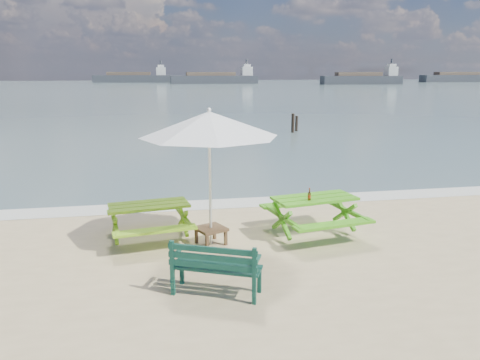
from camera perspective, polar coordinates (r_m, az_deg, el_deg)
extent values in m
plane|color=slate|center=(92.01, -9.77, 10.91)|extent=(300.00, 300.00, 0.00)
cube|color=silver|center=(12.10, -3.18, -2.95)|extent=(22.00, 0.90, 0.01)
cube|color=#80BC1C|center=(9.60, -11.04, -3.03)|extent=(1.67, 0.96, 0.05)
cube|color=#80BC1C|center=(10.39, -11.56, -3.51)|extent=(1.60, 0.51, 0.05)
cube|color=#80BC1C|center=(8.99, -10.28, -6.09)|extent=(1.60, 0.51, 0.05)
cube|color=#80BC1C|center=(9.72, -10.94, -5.26)|extent=(1.59, 1.09, 0.67)
cube|color=#45A018|center=(9.82, 9.09, -2.22)|extent=(1.81, 1.08, 0.05)
cube|color=#45A018|center=(10.58, 6.91, -2.82)|extent=(1.73, 0.59, 0.05)
cube|color=#45A018|center=(9.26, 11.45, -5.34)|extent=(1.73, 0.59, 0.05)
cube|color=#45A018|center=(9.94, 9.00, -4.58)|extent=(1.74, 1.22, 0.72)
cube|color=#0D3A2E|center=(7.30, -2.88, -10.55)|extent=(1.42, 0.94, 0.04)
cube|color=#0D3A2E|center=(7.02, -3.40, -9.47)|extent=(1.27, 0.60, 0.35)
cube|color=#0D3A2E|center=(7.39, -2.86, -12.08)|extent=(1.36, 0.95, 0.43)
cube|color=brown|center=(9.32, -3.58, -5.94)|extent=(0.70, 0.70, 0.05)
cube|color=brown|center=(9.37, -3.57, -6.92)|extent=(0.62, 0.62, 0.30)
cylinder|color=silver|center=(9.05, -3.67, -0.22)|extent=(0.05, 0.05, 2.55)
cone|color=white|center=(8.86, -3.77, 6.82)|extent=(3.50, 3.50, 0.48)
cylinder|color=brown|center=(9.54, 8.44, -2.02)|extent=(0.06, 0.06, 0.15)
cylinder|color=brown|center=(9.51, 8.47, -1.20)|extent=(0.03, 0.03, 0.07)
cylinder|color=#A72813|center=(9.54, 8.44, -2.02)|extent=(0.06, 0.06, 0.06)
imported|color=tan|center=(23.71, -6.18, 4.13)|extent=(0.74, 0.60, 1.77)
cylinder|color=black|center=(26.31, 6.46, 6.70)|extent=(0.17, 0.17, 1.26)
cylinder|color=black|center=(27.01, 6.90, 6.65)|extent=(0.16, 0.16, 1.07)
cube|color=#35383F|center=(158.86, 25.23, 11.12)|extent=(25.07, 4.53, 2.20)
cube|color=#35383F|center=(122.96, 14.56, 11.68)|extent=(20.29, 5.17, 2.20)
cube|color=silver|center=(125.93, 17.93, 12.50)|extent=(2.58, 3.14, 2.20)
cube|color=#35383F|center=(125.14, -3.15, 12.09)|extent=(22.72, 4.24, 2.20)
cube|color=silver|center=(126.61, 0.80, 13.12)|extent=(2.75, 3.03, 2.20)
cube|color=#35383F|center=(141.23, -13.00, 11.91)|extent=(21.99, 5.12, 2.20)
cube|color=silver|center=(140.70, -9.60, 12.95)|extent=(2.77, 3.13, 2.20)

